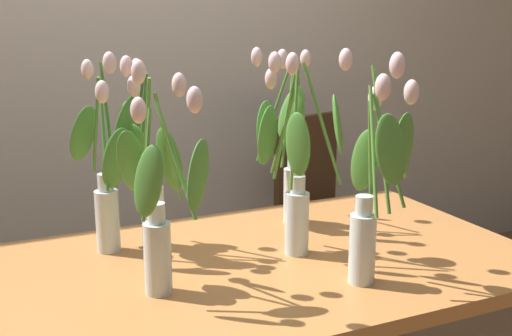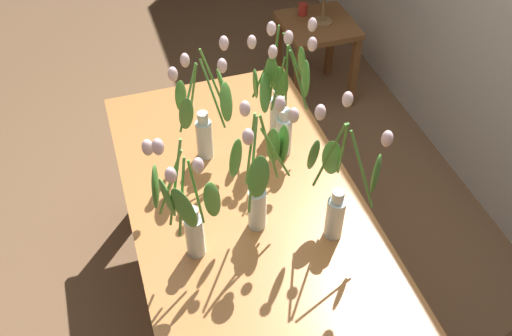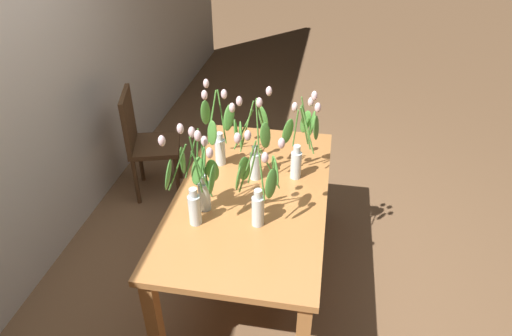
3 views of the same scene
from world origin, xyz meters
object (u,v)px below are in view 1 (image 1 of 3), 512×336
object	(u,v)px
tulip_vase_4	(144,178)
tulip_vase_5	(107,180)
tulip_vase_0	(295,171)
dining_chair	(321,201)
tulip_vase_3	(160,205)
tulip_vase_2	(289,158)
tulip_vase_1	(376,194)
dining_table	(250,293)

from	to	relation	value
tulip_vase_4	tulip_vase_5	world-z (taller)	tulip_vase_5
tulip_vase_0	dining_chair	distance (m)	1.34
tulip_vase_0	tulip_vase_3	bearing A→B (deg)	-166.70
tulip_vase_2	tulip_vase_3	bearing A→B (deg)	-146.83
tulip_vase_3	tulip_vase_4	world-z (taller)	tulip_vase_3
tulip_vase_0	tulip_vase_2	size ratio (longest dim) A/B	1.02
tulip_vase_4	tulip_vase_0	bearing A→B (deg)	-31.02
tulip_vase_3	tulip_vase_4	size ratio (longest dim) A/B	1.01
tulip_vase_2	dining_chair	bearing A→B (deg)	53.06
tulip_vase_4	dining_chair	xyz separation A→B (m)	(1.08, 0.82, -0.42)
tulip_vase_0	tulip_vase_5	world-z (taller)	tulip_vase_0
tulip_vase_1	tulip_vase_4	size ratio (longest dim) A/B	1.05
tulip_vase_5	dining_chair	xyz separation A→B (m)	(1.19, 0.81, -0.43)
tulip_vase_4	tulip_vase_5	xyz separation A→B (m)	(-0.11, 0.01, 0.01)
tulip_vase_1	dining_chair	size ratio (longest dim) A/B	0.63
dining_table	tulip_vase_3	distance (m)	0.42
tulip_vase_0	tulip_vase_1	distance (m)	0.29
tulip_vase_5	tulip_vase_2	bearing A→B (deg)	1.92
dining_table	tulip_vase_2	xyz separation A→B (m)	(0.26, 0.27, 0.31)
tulip_vase_4	dining_chair	bearing A→B (deg)	37.16
tulip_vase_4	tulip_vase_5	bearing A→B (deg)	176.48
tulip_vase_1	tulip_vase_3	world-z (taller)	tulip_vase_1
tulip_vase_3	dining_chair	distance (m)	1.67
tulip_vase_3	tulip_vase_4	xyz separation A→B (m)	(0.05, 0.32, -0.02)
tulip_vase_3	tulip_vase_5	bearing A→B (deg)	99.78
tulip_vase_5	dining_chair	bearing A→B (deg)	34.40
dining_table	dining_chair	world-z (taller)	dining_chair
tulip_vase_1	dining_chair	distance (m)	1.54
tulip_vase_0	dining_chair	size ratio (longest dim) A/B	0.62
dining_table	tulip_vase_4	distance (m)	0.45
tulip_vase_2	dining_chair	size ratio (longest dim) A/B	0.61
tulip_vase_0	tulip_vase_3	world-z (taller)	tulip_vase_0
tulip_vase_4	dining_table	bearing A→B (deg)	-47.39
tulip_vase_3	tulip_vase_5	size ratio (longest dim) A/B	0.98
tulip_vase_0	tulip_vase_5	xyz separation A→B (m)	(-0.48, 0.23, -0.03)
dining_chair	tulip_vase_2	bearing A→B (deg)	-126.94
tulip_vase_3	dining_chair	size ratio (longest dim) A/B	0.60
tulip_vase_0	tulip_vase_5	distance (m)	0.53
dining_table	tulip_vase_2	bearing A→B (deg)	45.72
dining_table	dining_chair	distance (m)	1.37
tulip_vase_4	tulip_vase_2	bearing A→B (deg)	3.11
dining_table	tulip_vase_2	world-z (taller)	tulip_vase_2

